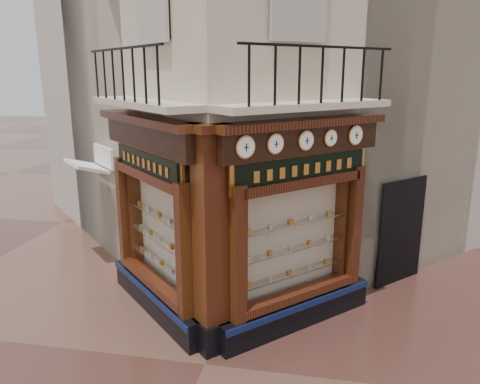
% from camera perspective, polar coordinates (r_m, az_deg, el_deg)
% --- Properties ---
extents(ground, '(80.00, 80.00, 0.00)m').
position_cam_1_polar(ground, '(8.38, -4.32, -20.21)').
color(ground, '#472821').
rests_on(ground, ground).
extents(main_building, '(11.31, 11.31, 12.00)m').
position_cam_1_polar(main_building, '(12.99, 2.56, 19.93)').
color(main_building, beige).
rests_on(main_building, ground).
extents(neighbour_left, '(11.31, 11.31, 11.00)m').
position_cam_1_polar(neighbour_left, '(15.89, -5.40, 17.07)').
color(neighbour_left, '#BBAFA3').
rests_on(neighbour_left, ground).
extents(neighbour_right, '(11.31, 11.31, 11.00)m').
position_cam_1_polar(neighbour_right, '(15.30, 13.57, 16.85)').
color(neighbour_right, '#BBAFA3').
rests_on(neighbour_right, ground).
extents(shopfront_left, '(2.86, 2.86, 3.98)m').
position_cam_1_polar(shopfront_left, '(9.26, -10.50, -3.29)').
color(shopfront_left, black).
rests_on(shopfront_left, ground).
extents(shopfront_right, '(2.86, 2.86, 3.98)m').
position_cam_1_polar(shopfront_right, '(8.68, 7.16, -4.37)').
color(shopfront_right, black).
rests_on(shopfront_right, ground).
extents(corner_pilaster, '(0.85, 0.85, 3.98)m').
position_cam_1_polar(corner_pilaster, '(7.90, -3.66, -6.45)').
color(corner_pilaster, black).
rests_on(corner_pilaster, ground).
extents(balcony, '(5.94, 2.97, 1.03)m').
position_cam_1_polar(balcony, '(8.35, -2.22, 10.71)').
color(balcony, beige).
rests_on(balcony, ground).
extents(clock_a, '(0.30, 0.30, 0.37)m').
position_cam_1_polar(clock_a, '(7.33, 0.63, 5.50)').
color(clock_a, '#C88842').
rests_on(clock_a, ground).
extents(clock_b, '(0.28, 0.28, 0.34)m').
position_cam_1_polar(clock_b, '(7.68, 4.30, 5.87)').
color(clock_b, '#C88842').
rests_on(clock_b, ground).
extents(clock_c, '(0.28, 0.28, 0.35)m').
position_cam_1_polar(clock_c, '(8.11, 8.02, 6.23)').
color(clock_c, '#C88842').
rests_on(clock_c, ground).
extents(clock_d, '(0.25, 0.25, 0.31)m').
position_cam_1_polar(clock_d, '(8.52, 10.96, 6.49)').
color(clock_d, '#C88842').
rests_on(clock_d, ground).
extents(clock_e, '(0.30, 0.30, 0.37)m').
position_cam_1_polar(clock_e, '(8.98, 13.87, 6.74)').
color(clock_e, '#C88842').
rests_on(clock_e, ground).
extents(awning, '(1.46, 1.46, 0.29)m').
position_cam_1_polar(awning, '(12.82, -17.35, -8.04)').
color(awning, white).
rests_on(awning, ground).
extents(signboard_left, '(2.08, 2.08, 0.56)m').
position_cam_1_polar(signboard_left, '(8.96, -11.28, 3.49)').
color(signboard_left, '#C98B3B').
rests_on(signboard_left, ground).
extents(signboard_right, '(2.26, 2.26, 0.60)m').
position_cam_1_polar(signboard_right, '(8.33, 7.76, 2.82)').
color(signboard_right, '#C98B3B').
rests_on(signboard_right, ground).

